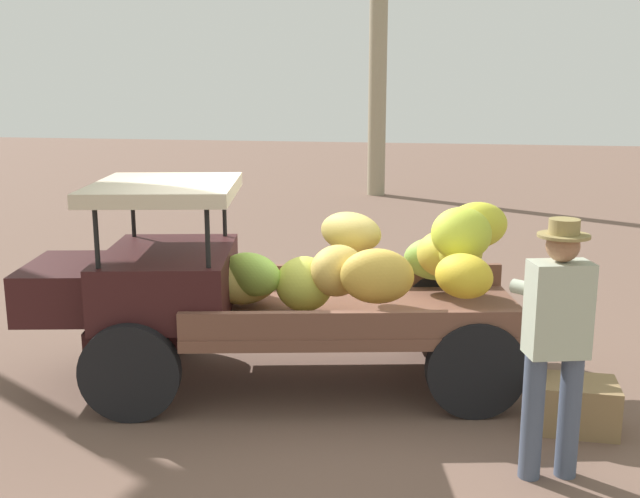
# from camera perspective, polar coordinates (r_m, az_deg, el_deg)

# --- Properties ---
(ground_plane) EXTENTS (60.00, 60.00, 0.00)m
(ground_plane) POSITION_cam_1_polar(r_m,az_deg,el_deg) (7.06, -0.79, -9.76)
(ground_plane) COLOR brown
(truck) EXTENTS (4.65, 2.51, 1.85)m
(truck) POSITION_cam_1_polar(r_m,az_deg,el_deg) (6.70, -3.20, -2.69)
(truck) COLOR #341516
(truck) RESTS_ON ground
(farmer) EXTENTS (0.54, 0.50, 1.82)m
(farmer) POSITION_cam_1_polar(r_m,az_deg,el_deg) (5.24, 17.70, -6.22)
(farmer) COLOR #4A546B
(farmer) RESTS_ON ground
(wooden_crate) EXTENTS (0.60, 0.45, 0.39)m
(wooden_crate) POSITION_cam_1_polar(r_m,az_deg,el_deg) (6.32, 19.16, -11.27)
(wooden_crate) COLOR olive
(wooden_crate) RESTS_ON ground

